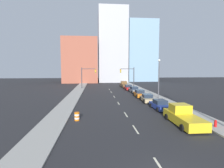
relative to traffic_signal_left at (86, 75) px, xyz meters
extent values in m
cube|color=#9E9B93|center=(-1.85, 4.65, -3.92)|extent=(2.88, 96.30, 0.14)
cube|color=#9E9B93|center=(15.12, 4.65, -3.92)|extent=(2.88, 96.30, 0.14)
cube|color=beige|center=(6.63, -41.50, -3.98)|extent=(0.16, 2.40, 0.01)
cube|color=beige|center=(6.63, -34.90, -3.98)|extent=(0.16, 2.40, 0.01)
cube|color=beige|center=(6.63, -29.42, -3.98)|extent=(0.16, 2.40, 0.01)
cube|color=beige|center=(6.63, -22.19, -3.98)|extent=(0.16, 2.40, 0.01)
cube|color=beige|center=(6.63, -15.31, -3.98)|extent=(0.16, 2.40, 0.01)
cube|color=beige|center=(6.63, -8.13, -3.98)|extent=(0.16, 2.40, 0.01)
cube|color=beige|center=(6.63, -2.71, -3.98)|extent=(0.16, 2.40, 0.01)
cube|color=#9E513D|center=(-3.34, 25.29, 5.11)|extent=(14.00, 16.00, 18.19)
cube|color=#A8A8AD|center=(10.20, 29.29, 11.51)|extent=(12.00, 20.00, 30.99)
cube|color=#7A9EB7|center=(23.74, 33.29, 9.58)|extent=(13.00, 20.00, 27.14)
cylinder|color=#38383D|center=(-1.21, 0.00, -0.91)|extent=(0.24, 0.24, 6.15)
cylinder|color=#38383D|center=(0.79, 0.00, 1.77)|extent=(3.99, 0.16, 0.16)
cube|color=#B79319|center=(2.78, 0.00, 1.14)|extent=(0.34, 0.32, 1.10)
cylinder|color=#4C0C0C|center=(2.78, -0.17, 1.48)|extent=(0.22, 0.04, 0.22)
cylinder|color=yellow|center=(2.78, -0.17, 1.14)|extent=(0.22, 0.04, 0.22)
cylinder|color=#0C3F14|center=(2.78, -0.17, 0.80)|extent=(0.22, 0.04, 0.22)
cylinder|color=#38383D|center=(14.16, 0.00, -0.91)|extent=(0.24, 0.24, 6.15)
cylinder|color=#38383D|center=(12.16, 0.00, 1.77)|extent=(3.99, 0.16, 0.16)
cube|color=#B79319|center=(10.17, 0.00, 1.14)|extent=(0.34, 0.32, 1.10)
cylinder|color=#4C0C0C|center=(10.17, -0.17, 1.48)|extent=(0.22, 0.04, 0.22)
cylinder|color=yellow|center=(10.17, -0.17, 1.14)|extent=(0.22, 0.04, 0.22)
cylinder|color=#0C3F14|center=(10.17, -0.17, 0.80)|extent=(0.22, 0.04, 0.22)
cylinder|color=orange|center=(0.64, -31.42, -3.89)|extent=(0.56, 0.56, 0.19)
cylinder|color=white|center=(0.64, -31.42, -3.70)|extent=(0.56, 0.56, 0.19)
cylinder|color=orange|center=(0.64, -31.42, -3.51)|extent=(0.56, 0.56, 0.19)
cylinder|color=white|center=(0.64, -31.42, -3.32)|extent=(0.56, 0.56, 0.19)
cylinder|color=orange|center=(0.64, -31.42, -3.13)|extent=(0.56, 0.56, 0.19)
cylinder|color=#4C4C51|center=(14.85, -18.76, -0.39)|extent=(0.20, 0.20, 7.20)
sphere|color=white|center=(14.85, -18.76, 3.43)|extent=(0.44, 0.44, 0.44)
cylinder|color=red|center=(14.62, -35.29, -3.66)|extent=(0.26, 0.26, 0.65)
sphere|color=red|center=(14.62, -35.29, -3.27)|extent=(0.23, 0.23, 0.23)
cube|color=gold|center=(12.02, -33.94, -3.35)|extent=(2.23, 6.07, 0.92)
cube|color=gold|center=(12.03, -33.03, -2.44)|extent=(1.92, 1.84, 0.90)
cylinder|color=black|center=(10.94, -32.05, -3.66)|extent=(0.23, 0.66, 0.66)
cylinder|color=black|center=(13.15, -32.08, -3.66)|extent=(0.23, 0.66, 0.66)
cylinder|color=black|center=(10.89, -35.80, -3.66)|extent=(0.23, 0.66, 0.66)
cylinder|color=black|center=(13.11, -35.83, -3.66)|extent=(0.23, 0.66, 0.66)
cube|color=navy|center=(12.04, -27.05, -3.50)|extent=(1.88, 4.47, 0.65)
cube|color=#1E2838|center=(12.04, -27.05, -2.88)|extent=(1.60, 2.03, 0.59)
cylinder|color=black|center=(11.09, -25.71, -3.69)|extent=(0.24, 0.61, 0.60)
cylinder|color=black|center=(12.92, -25.66, -3.69)|extent=(0.24, 0.61, 0.60)
cylinder|color=black|center=(11.17, -28.45, -3.69)|extent=(0.24, 0.61, 0.60)
cylinder|color=black|center=(12.99, -28.40, -3.69)|extent=(0.24, 0.61, 0.60)
cube|color=tan|center=(11.86, -21.39, -3.50)|extent=(1.99, 4.49, 0.61)
cube|color=#1E2838|center=(11.86, -21.39, -2.90)|extent=(1.64, 2.06, 0.58)
cylinder|color=black|center=(11.04, -19.98, -3.65)|extent=(0.26, 0.69, 0.68)
cylinder|color=black|center=(12.84, -20.09, -3.65)|extent=(0.26, 0.69, 0.68)
cylinder|color=black|center=(10.88, -22.70, -3.65)|extent=(0.26, 0.69, 0.68)
cylinder|color=black|center=(12.68, -22.81, -3.65)|extent=(0.26, 0.69, 0.68)
cube|color=orange|center=(11.82, -16.10, -3.45)|extent=(1.90, 4.72, 0.68)
cube|color=#1E2838|center=(11.82, -16.10, -2.80)|extent=(1.63, 2.14, 0.63)
cylinder|color=black|center=(10.91, -14.63, -3.63)|extent=(0.23, 0.72, 0.72)
cylinder|color=black|center=(12.78, -14.66, -3.63)|extent=(0.23, 0.72, 0.72)
cylinder|color=black|center=(10.85, -17.53, -3.63)|extent=(0.23, 0.72, 0.72)
cylinder|color=black|center=(12.72, -17.57, -3.63)|extent=(0.23, 0.72, 0.72)
cube|color=slate|center=(12.15, -9.44, -3.47)|extent=(1.96, 4.57, 0.67)
cube|color=#1E2838|center=(12.15, -9.44, -2.83)|extent=(1.64, 2.09, 0.62)
cylinder|color=black|center=(11.18, -8.09, -3.66)|extent=(0.25, 0.67, 0.66)
cylinder|color=black|center=(13.01, -8.01, -3.66)|extent=(0.25, 0.67, 0.66)
cylinder|color=black|center=(11.30, -10.87, -3.66)|extent=(0.25, 0.67, 0.66)
cylinder|color=black|center=(13.13, -10.79, -3.66)|extent=(0.25, 0.67, 0.66)
cube|color=red|center=(11.78, -3.89, -3.51)|extent=(1.91, 4.49, 0.62)
cube|color=#1E2838|center=(11.78, -3.89, -2.91)|extent=(1.65, 2.04, 0.57)
cylinder|color=black|center=(10.81, -2.52, -3.68)|extent=(0.23, 0.62, 0.62)
cylinder|color=black|center=(12.71, -2.49, -3.68)|extent=(0.23, 0.62, 0.62)
cylinder|color=black|center=(10.85, -5.29, -3.68)|extent=(0.23, 0.62, 0.62)
cylinder|color=black|center=(12.76, -5.26, -3.68)|extent=(0.23, 0.62, 0.62)
cube|color=brown|center=(11.75, 2.72, -3.38)|extent=(2.09, 6.13, 0.84)
cube|color=brown|center=(11.73, 3.63, -2.54)|extent=(1.76, 1.87, 0.84)
cylinder|color=black|center=(10.70, 4.58, -3.64)|extent=(0.24, 0.69, 0.69)
cylinder|color=black|center=(12.71, 4.63, -3.64)|extent=(0.24, 0.69, 0.69)
cylinder|color=black|center=(10.78, 0.80, -3.64)|extent=(0.24, 0.69, 0.69)
cylinder|color=black|center=(12.80, 0.85, -3.64)|extent=(0.24, 0.69, 0.69)
camera|label=1|loc=(2.80, -51.13, 1.96)|focal=28.00mm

